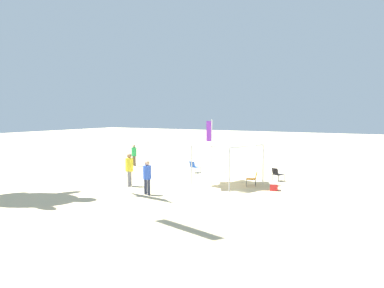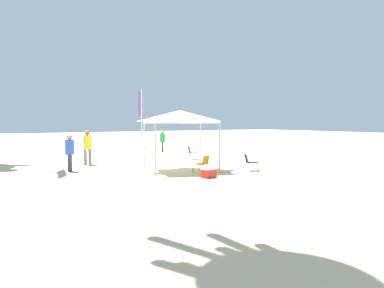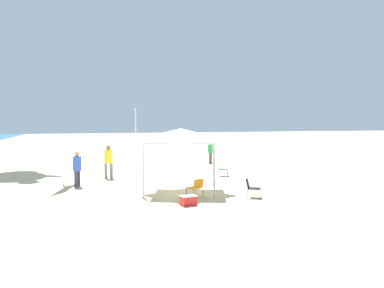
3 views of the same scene
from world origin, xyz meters
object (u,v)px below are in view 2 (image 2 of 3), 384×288
object	(u,v)px
folding_chair_near_cooler	(192,152)
cooler_box	(209,173)
folding_chair_right_of_tent	(203,163)
folding_chair_left_of_tent	(250,161)
banner_flag	(141,123)
canopy_tent	(180,117)
person_watching_sky	(87,144)
person_kite_handler	(162,139)
person_far_stroller	(70,150)

from	to	relation	value
folding_chair_near_cooler	cooler_box	xyz separation A→B (m)	(-7.02, 3.41, -0.27)
folding_chair_right_of_tent	folding_chair_near_cooler	bearing A→B (deg)	-140.20
folding_chair_left_of_tent	folding_chair_right_of_tent	distance (m)	2.39
folding_chair_left_of_tent	banner_flag	xyz separation A→B (m)	(2.05, 4.78, 1.85)
canopy_tent	banner_flag	xyz separation A→B (m)	(-0.00, 2.07, -0.28)
cooler_box	person_watching_sky	xyz separation A→B (m)	(7.55, 3.00, 0.91)
banner_flag	person_kite_handler	size ratio (longest dim) A/B	2.30
person_kite_handler	person_watching_sky	world-z (taller)	person_watching_sky
person_far_stroller	cooler_box	bearing A→B (deg)	62.99
folding_chair_left_of_tent	cooler_box	world-z (taller)	folding_chair_left_of_tent
cooler_box	folding_chair_right_of_tent	bearing A→B (deg)	-23.80
folding_chair_right_of_tent	banner_flag	bearing A→B (deg)	-53.71
folding_chair_near_cooler	person_watching_sky	xyz separation A→B (m)	(0.53, 6.42, 0.64)
folding_chair_near_cooler	person_watching_sky	bearing A→B (deg)	100.77
folding_chair_near_cooler	person_watching_sky	world-z (taller)	person_watching_sky
canopy_tent	person_kite_handler	distance (m)	10.98
person_kite_handler	person_watching_sky	bearing A→B (deg)	-24.11
folding_chair_left_of_tent	person_watching_sky	world-z (taller)	person_watching_sky
folding_chair_near_cooler	folding_chair_left_of_tent	bearing A→B (deg)	-168.65
banner_flag	person_far_stroller	distance (m)	3.75
folding_chair_near_cooler	person_far_stroller	world-z (taller)	person_far_stroller
canopy_tent	folding_chair_left_of_tent	size ratio (longest dim) A/B	4.60
cooler_box	folding_chair_near_cooler	bearing A→B (deg)	-25.95
folding_chair_left_of_tent	person_far_stroller	xyz separation A→B (m)	(4.29, 7.51, 0.57)
cooler_box	banner_flag	bearing A→B (deg)	31.85
canopy_tent	person_kite_handler	size ratio (longest dim) A/B	2.23
canopy_tent	cooler_box	size ratio (longest dim) A/B	5.31
person_watching_sky	person_far_stroller	bearing A→B (deg)	-149.00
folding_chair_near_cooler	person_far_stroller	xyz separation A→B (m)	(-1.85, 7.96, 0.57)
canopy_tent	person_watching_sky	size ratio (longest dim) A/B	1.98
folding_chair_right_of_tent	person_far_stroller	size ratio (longest dim) A/B	0.46
person_watching_sky	folding_chair_right_of_tent	bearing A→B (deg)	-84.94
canopy_tent	cooler_box	distance (m)	3.80
banner_flag	person_watching_sky	size ratio (longest dim) A/B	2.04
folding_chair_right_of_tent	cooler_box	xyz separation A→B (m)	(-1.49, 0.66, -0.27)
canopy_tent	banner_flag	size ratio (longest dim) A/B	0.97
person_far_stroller	person_watching_sky	xyz separation A→B (m)	(2.38, -1.54, 0.07)
folding_chair_right_of_tent	banner_flag	size ratio (longest dim) A/B	0.21
cooler_box	banner_flag	distance (m)	4.04
canopy_tent	folding_chair_right_of_tent	xyz separation A→B (m)	(-1.44, -0.41, -2.13)
folding_chair_left_of_tent	folding_chair_right_of_tent	bearing A→B (deg)	102.10
banner_flag	person_kite_handler	bearing A→B (deg)	-31.61
folding_chair_near_cooler	person_kite_handler	bearing A→B (deg)	6.40
folding_chair_left_of_tent	cooler_box	size ratio (longest dim) A/B	1.16
canopy_tent	person_far_stroller	world-z (taller)	canopy_tent
canopy_tent	folding_chair_right_of_tent	distance (m)	2.60
canopy_tent	person_far_stroller	distance (m)	5.52
canopy_tent	person_far_stroller	xyz separation A→B (m)	(2.24, 4.80, -1.56)
banner_flag	person_far_stroller	world-z (taller)	banner_flag
canopy_tent	person_watching_sky	world-z (taller)	canopy_tent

